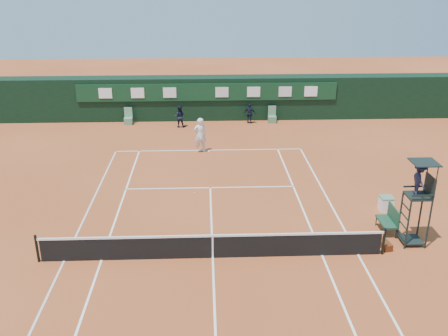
# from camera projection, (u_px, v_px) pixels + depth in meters

# --- Properties ---
(ground) EXTENTS (90.00, 90.00, 0.00)m
(ground) POSITION_uv_depth(u_px,v_px,m) (213.00, 258.00, 18.59)
(ground) COLOR #AE5129
(ground) RESTS_ON ground
(court_lines) EXTENTS (11.05, 23.85, 0.01)m
(court_lines) POSITION_uv_depth(u_px,v_px,m) (213.00, 258.00, 18.59)
(court_lines) COLOR silver
(court_lines) RESTS_ON ground
(tennis_net) EXTENTS (12.90, 0.10, 1.10)m
(tennis_net) POSITION_uv_depth(u_px,v_px,m) (213.00, 246.00, 18.40)
(tennis_net) COLOR black
(tennis_net) RESTS_ON ground
(back_wall) EXTENTS (40.00, 1.65, 3.00)m
(back_wall) POSITION_uv_depth(u_px,v_px,m) (207.00, 98.00, 35.42)
(back_wall) COLOR black
(back_wall) RESTS_ON ground
(linesman_chair_left) EXTENTS (0.55, 0.50, 1.15)m
(linesman_chair_left) POSITION_uv_depth(u_px,v_px,m) (128.00, 120.00, 34.49)
(linesman_chair_left) COLOR #598861
(linesman_chair_left) RESTS_ON ground
(linesman_chair_right) EXTENTS (0.55, 0.50, 1.15)m
(linesman_chair_right) POSITION_uv_depth(u_px,v_px,m) (272.00, 118.00, 34.86)
(linesman_chair_right) COLOR #527E58
(linesman_chair_right) RESTS_ON ground
(umpire_chair) EXTENTS (0.96, 0.95, 3.42)m
(umpire_chair) POSITION_uv_depth(u_px,v_px,m) (419.00, 186.00, 18.67)
(umpire_chair) COLOR black
(umpire_chair) RESTS_ON ground
(player_bench) EXTENTS (0.56, 1.20, 1.10)m
(player_bench) POSITION_uv_depth(u_px,v_px,m) (390.00, 219.00, 20.22)
(player_bench) COLOR #193F2A
(player_bench) RESTS_ON ground
(tennis_bag) EXTENTS (0.42, 0.76, 0.27)m
(tennis_bag) POSITION_uv_depth(u_px,v_px,m) (385.00, 244.00, 19.22)
(tennis_bag) COLOR black
(tennis_bag) RESTS_ON ground
(cooler) EXTENTS (0.57, 0.57, 0.65)m
(cooler) POSITION_uv_depth(u_px,v_px,m) (386.00, 203.00, 22.15)
(cooler) COLOR white
(cooler) RESTS_ON ground
(tennis_ball) EXTENTS (0.06, 0.06, 0.06)m
(tennis_ball) POSITION_uv_depth(u_px,v_px,m) (195.00, 193.00, 23.92)
(tennis_ball) COLOR yellow
(tennis_ball) RESTS_ON ground
(player) EXTENTS (0.84, 0.65, 2.06)m
(player) POSITION_uv_depth(u_px,v_px,m) (200.00, 135.00, 29.00)
(player) COLOR white
(player) RESTS_ON ground
(ball_kid_left) EXTENTS (0.76, 0.61, 1.49)m
(ball_kid_left) POSITION_uv_depth(u_px,v_px,m) (180.00, 116.00, 33.69)
(ball_kid_left) COLOR black
(ball_kid_left) RESTS_ON ground
(ball_kid_right) EXTENTS (0.90, 0.60, 1.41)m
(ball_kid_right) POSITION_uv_depth(u_px,v_px,m) (250.00, 113.00, 34.54)
(ball_kid_right) COLOR black
(ball_kid_right) RESTS_ON ground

